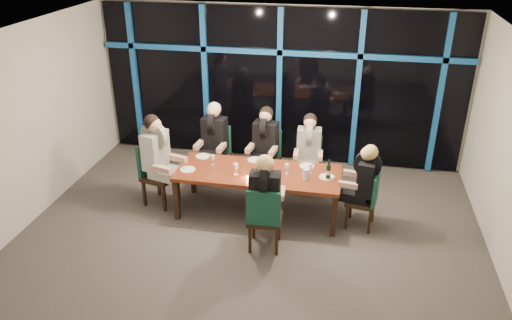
# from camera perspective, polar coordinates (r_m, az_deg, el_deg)

# --- Properties ---
(room) EXTENTS (7.04, 7.00, 3.02)m
(room) POSITION_cam_1_polar(r_m,az_deg,el_deg) (6.67, -1.00, 5.35)
(room) COLOR #4F4A46
(room) RESTS_ON ground
(window_wall) EXTENTS (6.86, 0.43, 2.94)m
(window_wall) POSITION_cam_1_polar(r_m,az_deg,el_deg) (9.56, 2.80, 8.70)
(window_wall) COLOR black
(window_wall) RESTS_ON ground
(dining_table) EXTENTS (2.60, 1.00, 0.75)m
(dining_table) POSITION_cam_1_polar(r_m,az_deg,el_deg) (7.94, 0.28, -1.78)
(dining_table) COLOR maroon
(dining_table) RESTS_ON ground
(chair_far_left) EXTENTS (0.52, 0.52, 1.03)m
(chair_far_left) POSITION_cam_1_polar(r_m,az_deg,el_deg) (9.07, -4.55, 1.07)
(chair_far_left) COLOR black
(chair_far_left) RESTS_ON ground
(chair_far_mid) EXTENTS (0.53, 0.53, 1.01)m
(chair_far_mid) POSITION_cam_1_polar(r_m,az_deg,el_deg) (8.91, 1.21, 0.61)
(chair_far_mid) COLOR black
(chair_far_mid) RESTS_ON ground
(chair_far_right) EXTENTS (0.48, 0.48, 0.98)m
(chair_far_right) POSITION_cam_1_polar(r_m,az_deg,el_deg) (8.78, 5.99, -0.06)
(chair_far_right) COLOR black
(chair_far_right) RESTS_ON ground
(chair_end_left) EXTENTS (0.61, 0.61, 1.08)m
(chair_end_left) POSITION_cam_1_polar(r_m,az_deg,el_deg) (8.45, -11.49, -1.13)
(chair_end_left) COLOR black
(chair_end_left) RESTS_ON ground
(chair_end_right) EXTENTS (0.51, 0.51, 0.95)m
(chair_end_right) POSITION_cam_1_polar(r_m,az_deg,el_deg) (7.83, 12.60, -4.15)
(chair_end_right) COLOR black
(chair_end_right) RESTS_ON ground
(chair_near_mid) EXTENTS (0.50, 0.50, 1.03)m
(chair_near_mid) POSITION_cam_1_polar(r_m,az_deg,el_deg) (7.09, 0.95, -6.43)
(chair_near_mid) COLOR black
(chair_near_mid) RESTS_ON ground
(diner_far_left) EXTENTS (0.53, 0.66, 1.00)m
(diner_far_left) POSITION_cam_1_polar(r_m,az_deg,el_deg) (8.83, -4.84, 3.24)
(diner_far_left) COLOR black
(diner_far_left) RESTS_ON ground
(diner_far_mid) EXTENTS (0.54, 0.66, 0.98)m
(diner_far_mid) POSITION_cam_1_polar(r_m,az_deg,el_deg) (8.67, 1.06, 2.77)
(diner_far_mid) COLOR black
(diner_far_mid) RESTS_ON ground
(diner_far_right) EXTENTS (0.50, 0.62, 0.95)m
(diner_far_right) POSITION_cam_1_polar(r_m,az_deg,el_deg) (8.55, 6.08, 2.03)
(diner_far_right) COLOR black
(diner_far_right) RESTS_ON ground
(diner_end_left) EXTENTS (0.73, 0.62, 1.05)m
(diner_end_left) POSITION_cam_1_polar(r_m,az_deg,el_deg) (8.21, -11.23, 1.39)
(diner_end_left) COLOR black
(diner_end_left) RESTS_ON ground
(diner_end_right) EXTENTS (0.63, 0.51, 0.93)m
(diner_end_right) POSITION_cam_1_polar(r_m,az_deg,el_deg) (7.66, 12.28, -1.60)
(diner_end_right) COLOR black
(diner_end_right) RESTS_ON ground
(diner_near_mid) EXTENTS (0.53, 0.65, 1.00)m
(diner_near_mid) POSITION_cam_1_polar(r_m,az_deg,el_deg) (6.96, 1.07, -3.21)
(diner_near_mid) COLOR black
(diner_near_mid) RESTS_ON ground
(plate_far_left) EXTENTS (0.24, 0.24, 0.01)m
(plate_far_left) POSITION_cam_1_polar(r_m,az_deg,el_deg) (8.44, -6.12, 0.42)
(plate_far_left) COLOR white
(plate_far_left) RESTS_ON dining_table
(plate_far_mid) EXTENTS (0.24, 0.24, 0.01)m
(plate_far_mid) POSITION_cam_1_polar(r_m,az_deg,el_deg) (8.27, -0.14, 0.01)
(plate_far_mid) COLOR white
(plate_far_mid) RESTS_ON dining_table
(plate_far_right) EXTENTS (0.24, 0.24, 0.01)m
(plate_far_right) POSITION_cam_1_polar(r_m,az_deg,el_deg) (8.11, 5.84, -0.69)
(plate_far_right) COLOR white
(plate_far_right) RESTS_ON dining_table
(plate_end_left) EXTENTS (0.24, 0.24, 0.01)m
(plate_end_left) POSITION_cam_1_polar(r_m,az_deg,el_deg) (8.03, -7.82, -1.09)
(plate_end_left) COLOR white
(plate_end_left) RESTS_ON dining_table
(plate_end_right) EXTENTS (0.24, 0.24, 0.01)m
(plate_end_right) POSITION_cam_1_polar(r_m,az_deg,el_deg) (7.80, 8.10, -1.94)
(plate_end_right) COLOR white
(plate_end_right) RESTS_ON dining_table
(plate_near_mid) EXTENTS (0.24, 0.24, 0.01)m
(plate_near_mid) POSITION_cam_1_polar(r_m,az_deg,el_deg) (7.56, 1.58, -2.65)
(plate_near_mid) COLOR white
(plate_near_mid) RESTS_ON dining_table
(wine_bottle) EXTENTS (0.07, 0.07, 0.33)m
(wine_bottle) POSITION_cam_1_polar(r_m,az_deg,el_deg) (7.70, 8.26, -1.35)
(wine_bottle) COLOR black
(wine_bottle) RESTS_ON dining_table
(water_pitcher) EXTENTS (0.12, 0.10, 0.19)m
(water_pitcher) POSITION_cam_1_polar(r_m,az_deg,el_deg) (7.66, 5.75, -1.64)
(water_pitcher) COLOR silver
(water_pitcher) RESTS_ON dining_table
(tea_light) EXTENTS (0.05, 0.05, 0.03)m
(tea_light) POSITION_cam_1_polar(r_m,az_deg,el_deg) (7.70, -0.98, -2.01)
(tea_light) COLOR #FFAE4C
(tea_light) RESTS_ON dining_table
(wine_glass_a) EXTENTS (0.07, 0.07, 0.19)m
(wine_glass_a) POSITION_cam_1_polar(r_m,az_deg,el_deg) (7.76, -2.34, -0.76)
(wine_glass_a) COLOR silver
(wine_glass_a) RESTS_ON dining_table
(wine_glass_b) EXTENTS (0.06, 0.06, 0.16)m
(wine_glass_b) POSITION_cam_1_polar(r_m,az_deg,el_deg) (8.03, 0.83, 0.02)
(wine_glass_b) COLOR silver
(wine_glass_b) RESTS_ON dining_table
(wine_glass_c) EXTENTS (0.07, 0.07, 0.17)m
(wine_glass_c) POSITION_cam_1_polar(r_m,az_deg,el_deg) (7.80, 3.55, -0.76)
(wine_glass_c) COLOR silver
(wine_glass_c) RESTS_ON dining_table
(wine_glass_d) EXTENTS (0.07, 0.07, 0.17)m
(wine_glass_d) POSITION_cam_1_polar(r_m,az_deg,el_deg) (8.10, -4.97, 0.24)
(wine_glass_d) COLOR silver
(wine_glass_d) RESTS_ON dining_table
(wine_glass_e) EXTENTS (0.06, 0.06, 0.16)m
(wine_glass_e) POSITION_cam_1_polar(r_m,az_deg,el_deg) (7.86, 6.27, -0.72)
(wine_glass_e) COLOR silver
(wine_glass_e) RESTS_ON dining_table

